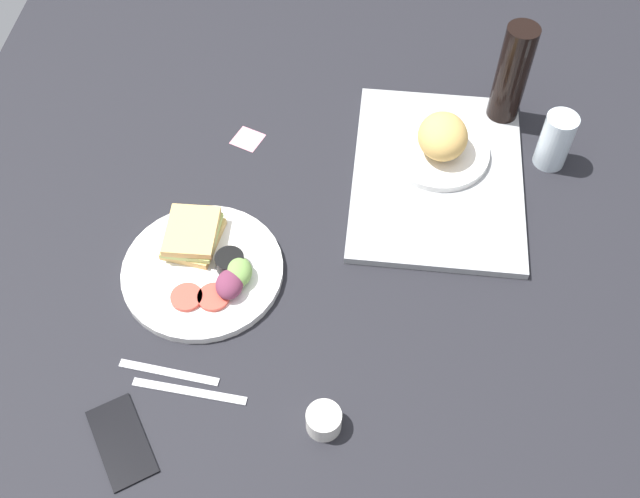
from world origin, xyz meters
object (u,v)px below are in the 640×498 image
(serving_tray, at_px, (437,175))
(sticky_note, at_px, (248,139))
(espresso_cup, at_px, (324,421))
(fork, at_px, (169,372))
(bread_plate_near, at_px, (441,143))
(plate_with_salad, at_px, (205,265))
(soda_bottle, at_px, (511,76))
(cell_phone, at_px, (121,441))
(drinking_glass, at_px, (555,140))
(knife, at_px, (189,391))

(serving_tray, height_order, sticky_note, serving_tray)
(espresso_cup, bearing_deg, fork, -104.51)
(bread_plate_near, distance_m, sticky_note, 0.39)
(plate_with_salad, bearing_deg, fork, -6.66)
(soda_bottle, distance_m, fork, 0.87)
(plate_with_salad, bearing_deg, sticky_note, 175.44)
(plate_with_salad, xyz_separation_m, sticky_note, (-0.33, 0.03, -0.02))
(soda_bottle, height_order, cell_phone, soda_bottle)
(drinking_glass, bearing_deg, cell_phone, -47.36)
(knife, bearing_deg, drinking_glass, 47.46)
(drinking_glass, distance_m, fork, 0.85)
(drinking_glass, height_order, espresso_cup, drinking_glass)
(serving_tray, xyz_separation_m, soda_bottle, (-0.18, 0.13, 0.11))
(serving_tray, bearing_deg, cell_phone, -39.61)
(fork, bearing_deg, sticky_note, 91.59)
(knife, relative_size, cell_phone, 1.32)
(plate_with_salad, relative_size, sticky_note, 5.16)
(bread_plate_near, relative_size, knife, 1.06)
(espresso_cup, xyz_separation_m, knife, (-0.04, -0.22, -0.02))
(fork, bearing_deg, knife, -29.92)
(plate_with_salad, height_order, sticky_note, plate_with_salad)
(drinking_glass, relative_size, sticky_note, 2.13)
(bread_plate_near, bearing_deg, espresso_cup, -17.13)
(espresso_cup, xyz_separation_m, cell_phone, (0.06, -0.31, -0.02))
(plate_with_salad, relative_size, knife, 1.52)
(drinking_glass, bearing_deg, fork, -51.25)
(knife, bearing_deg, soda_bottle, 57.14)
(bread_plate_near, height_order, soda_bottle, soda_bottle)
(espresso_cup, distance_m, knife, 0.23)
(fork, bearing_deg, serving_tray, 53.67)
(espresso_cup, distance_m, cell_phone, 0.31)
(serving_tray, xyz_separation_m, knife, (0.50, -0.40, -0.01))
(serving_tray, height_order, espresso_cup, espresso_cup)
(soda_bottle, height_order, espresso_cup, soda_bottle)
(bread_plate_near, relative_size, plate_with_salad, 0.70)
(sticky_note, bearing_deg, espresso_cup, 19.22)
(bread_plate_near, relative_size, drinking_glass, 1.69)
(soda_bottle, bearing_deg, plate_with_salad, -51.35)
(espresso_cup, relative_size, sticky_note, 1.00)
(bread_plate_near, distance_m, knife, 0.68)
(plate_with_salad, bearing_deg, bread_plate_near, 126.46)
(soda_bottle, bearing_deg, serving_tray, -36.67)
(soda_bottle, height_order, sticky_note, soda_bottle)
(fork, xyz_separation_m, knife, (0.03, 0.04, 0.00))
(cell_phone, bearing_deg, plate_with_salad, 134.81)
(drinking_glass, bearing_deg, bread_plate_near, -85.64)
(plate_with_salad, xyz_separation_m, knife, (0.24, 0.02, -0.01))
(knife, bearing_deg, sticky_note, 94.34)
(soda_bottle, height_order, fork, soda_bottle)
(soda_bottle, distance_m, knife, 0.87)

